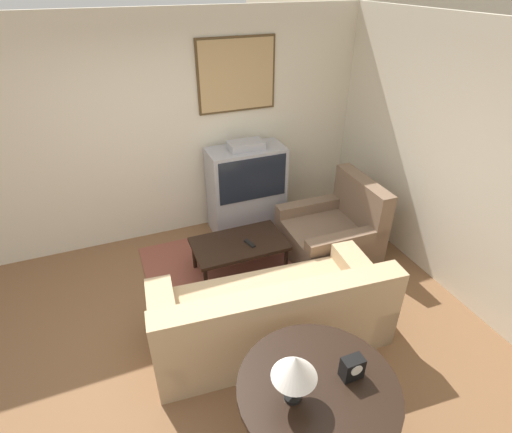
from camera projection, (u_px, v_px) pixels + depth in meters
ground_plane at (215, 345)px, 3.76m from camera, size 12.00×12.00×0.00m
wall_back at (158, 133)px, 4.73m from camera, size 12.00×0.10×2.70m
wall_right at (467, 171)px, 3.88m from camera, size 0.06×12.00×2.70m
area_rug at (241, 270)px, 4.69m from camera, size 2.12×1.74×0.01m
tv at (247, 189)px, 5.19m from camera, size 0.96×0.48×1.23m
couch at (271, 316)px, 3.68m from camera, size 2.22×1.10×0.85m
armchair at (332, 233)px, 4.84m from camera, size 1.02×0.98×0.95m
coffee_table at (239, 245)px, 4.48m from camera, size 1.03×0.61×0.42m
console_table at (318, 393)px, 2.60m from camera, size 1.07×1.07×0.73m
table_lamp at (295, 368)px, 2.35m from camera, size 0.28×0.28×0.38m
mantel_clock at (352, 368)px, 2.59m from camera, size 0.15×0.10×0.16m
remote at (250, 243)px, 4.43m from camera, size 0.08×0.17×0.02m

